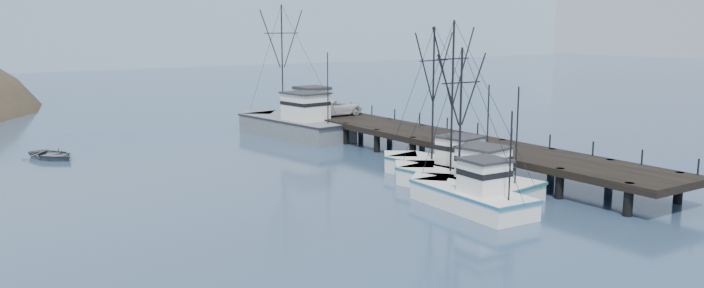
% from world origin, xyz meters
% --- Properties ---
extents(ground, '(400.00, 400.00, 0.00)m').
position_xyz_m(ground, '(0.00, 0.00, 0.00)').
color(ground, navy).
rests_on(ground, ground).
extents(pier, '(6.00, 44.00, 2.00)m').
position_xyz_m(pier, '(14.00, 16.00, 1.69)').
color(pier, black).
rests_on(pier, ground).
extents(distant_ridge, '(360.00, 40.00, 26.00)m').
position_xyz_m(distant_ridge, '(10.00, 170.00, 0.00)').
color(distant_ridge, '#9EB2C6').
rests_on(distant_ridge, ground).
extents(trawler_near, '(5.33, 11.74, 11.76)m').
position_xyz_m(trawler_near, '(7.61, 5.96, 0.82)').
color(trawler_near, white).
rests_on(trawler_near, ground).
extents(trawler_mid, '(3.80, 10.02, 10.10)m').
position_xyz_m(trawler_mid, '(4.94, 2.66, 0.82)').
color(trawler_mid, white).
rests_on(trawler_mid, ground).
extents(trawler_far, '(5.03, 11.12, 11.33)m').
position_xyz_m(trawler_far, '(9.24, 9.86, 0.82)').
color(trawler_far, white).
rests_on(trawler_far, ground).
extents(work_vessel, '(6.48, 16.27, 13.46)m').
position_xyz_m(work_vessel, '(9.65, 33.15, 1.23)').
color(work_vessel, slate).
rests_on(work_vessel, ground).
extents(pier_shed, '(3.00, 3.20, 2.80)m').
position_xyz_m(pier_shed, '(12.50, 34.00, 3.42)').
color(pier_shed, silver).
rests_on(pier_shed, pier).
extents(pickup_truck, '(6.19, 3.17, 1.67)m').
position_xyz_m(pickup_truck, '(13.50, 31.16, 2.84)').
color(pickup_truck, silver).
rests_on(pickup_truck, pier).
extents(motorboat, '(5.17, 5.92, 1.02)m').
position_xyz_m(motorboat, '(-13.07, 33.72, 0.00)').
color(motorboat, slate).
rests_on(motorboat, ground).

